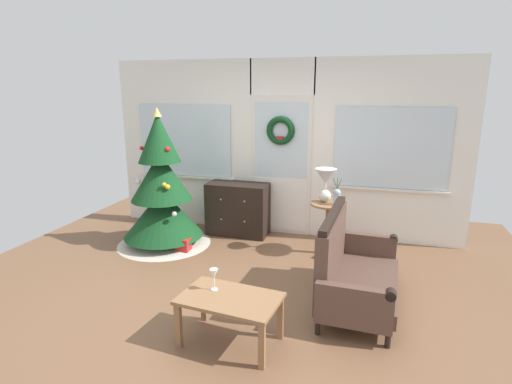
{
  "coord_description": "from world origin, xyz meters",
  "views": [
    {
      "loc": [
        1.29,
        -3.78,
        2.15
      ],
      "look_at": [
        0.05,
        0.55,
        1.0
      ],
      "focal_mm": 28.84,
      "sensor_mm": 36.0,
      "label": 1
    }
  ],
  "objects": [
    {
      "name": "back_wall_with_door",
      "position": [
        0.0,
        2.08,
        1.28
      ],
      "size": [
        5.2,
        0.19,
        2.55
      ],
      "color": "white",
      "rests_on": "ground"
    },
    {
      "name": "side_table",
      "position": [
        0.79,
        1.4,
        0.5
      ],
      "size": [
        0.5,
        0.48,
        0.7
      ],
      "color": "#8E6642",
      "rests_on": "ground"
    },
    {
      "name": "table_lamp",
      "position": [
        0.73,
        1.44,
        0.98
      ],
      "size": [
        0.28,
        0.28,
        0.44
      ],
      "color": "silver",
      "rests_on": "side_table"
    },
    {
      "name": "flower_vase",
      "position": [
        0.89,
        1.34,
        0.82
      ],
      "size": [
        0.11,
        0.1,
        0.35
      ],
      "color": "#99ADBC",
      "rests_on": "side_table"
    },
    {
      "name": "christmas_tree",
      "position": [
        -1.47,
        1.12,
        0.69
      ],
      "size": [
        1.3,
        1.3,
        1.9
      ],
      "color": "#4C331E",
      "rests_on": "ground"
    },
    {
      "name": "ground_plane",
      "position": [
        0.0,
        0.0,
        0.0
      ],
      "size": [
        6.76,
        6.76,
        0.0
      ],
      "primitive_type": "plane",
      "color": "brown"
    },
    {
      "name": "settee_sofa",
      "position": [
        1.15,
        0.16,
        0.38
      ],
      "size": [
        0.78,
        1.47,
        0.96
      ],
      "color": "black",
      "rests_on": "ground"
    },
    {
      "name": "coffee_table",
      "position": [
        0.21,
        -0.82,
        0.36
      ],
      "size": [
        0.89,
        0.61,
        0.43
      ],
      "color": "#8E6642",
      "rests_on": "ground"
    },
    {
      "name": "wine_glass",
      "position": [
        0.04,
        -0.73,
        0.57
      ],
      "size": [
        0.08,
        0.08,
        0.2
      ],
      "color": "silver",
      "rests_on": "coffee_table"
    },
    {
      "name": "dresser_cabinet",
      "position": [
        -0.59,
        1.79,
        0.39
      ],
      "size": [
        0.91,
        0.46,
        0.78
      ],
      "color": "black",
      "rests_on": "ground"
    },
    {
      "name": "gift_box",
      "position": [
        -1.08,
        0.93,
        0.09
      ],
      "size": [
        0.19,
        0.17,
        0.19
      ],
      "primitive_type": "cube",
      "color": "red",
      "rests_on": "ground"
    }
  ]
}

